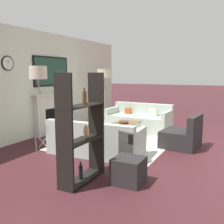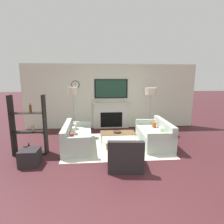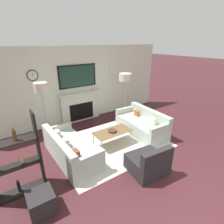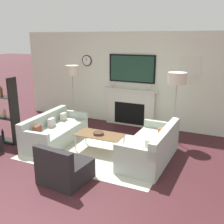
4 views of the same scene
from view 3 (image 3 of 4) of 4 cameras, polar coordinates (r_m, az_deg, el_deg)
ground_plane at (r=3.84m, az=27.86°, el=-28.72°), size 60.00×60.00×0.00m
fireplace_wall at (r=6.53m, az=-10.94°, el=7.66°), size 7.31×0.28×2.70m
area_rug at (r=5.27m, az=-0.47°, el=-10.21°), size 3.11×2.41×0.01m
couch_left at (r=4.67m, az=-13.57°, el=-11.89°), size 0.91×1.92×0.71m
couch_right at (r=5.83m, az=9.80°, el=-4.11°), size 0.90×1.81×0.76m
armchair at (r=4.24m, az=11.70°, el=-15.99°), size 0.87×0.83×0.74m
coffee_table at (r=5.06m, az=0.18°, el=-6.60°), size 1.09×0.55×0.42m
decorative_bowl at (r=5.01m, az=0.11°, el=-6.15°), size 0.24×0.24×0.06m
floor_lamp_left at (r=5.19m, az=-22.19°, el=7.06°), size 0.37×0.37×1.79m
floor_lamp_right at (r=6.43m, az=4.35°, el=11.11°), size 0.45×0.45×1.76m
shelf_unit at (r=3.83m, az=-28.98°, el=-13.58°), size 0.90×0.28×1.65m
ottoman at (r=3.67m, az=-22.05°, el=-25.72°), size 0.44×0.44×0.39m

